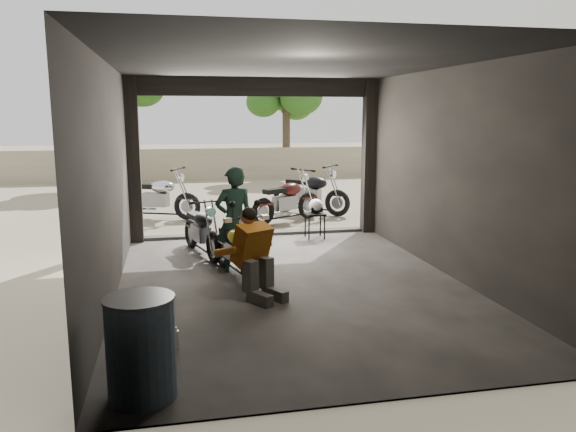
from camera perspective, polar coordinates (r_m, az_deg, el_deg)
name	(u,v)px	position (r m, az deg, el deg)	size (l,w,h in m)	color
ground	(292,286)	(8.35, 0.37, -7.08)	(80.00, 80.00, 0.00)	#7A6D56
garage	(284,195)	(8.59, -0.39, 2.16)	(7.00, 7.13, 3.20)	#2D2B28
boundary_wall	(215,164)	(21.94, -7.39, 5.29)	(18.00, 0.30, 1.20)	gray
tree_left	(128,69)	(20.39, -15.97, 14.14)	(2.20, 2.20, 5.60)	#382B1E
tree_right	(286,86)	(22.27, -0.18, 13.07)	(2.20, 2.20, 5.00)	#382B1E
main_bike	(235,244)	(8.67, -5.37, -2.88)	(0.65, 1.57, 1.05)	beige
left_bike	(201,226)	(10.08, -8.78, -1.05)	(0.65, 1.57, 1.06)	black
outside_bike_a	(158,193)	(13.77, -13.09, 2.25)	(0.76, 1.85, 1.25)	black
outside_bike_b	(287,196)	(13.04, -0.15, 2.00)	(0.74, 1.80, 1.22)	#441210
outside_bike_c	(311,189)	(14.14, 2.31, 2.74)	(0.77, 1.87, 1.26)	black
rider	(234,220)	(8.90, -5.48, -0.42)	(0.62, 0.41, 1.69)	black
mechanic	(258,256)	(7.59, -3.08, -4.12)	(0.62, 0.84, 1.21)	orange
stool	(315,217)	(11.31, 2.75, -0.07)	(0.38, 0.38, 0.53)	black
helmet	(316,206)	(11.34, 2.83, 1.05)	(0.29, 0.31, 0.28)	white
oil_drum	(141,349)	(5.21, -14.71, -12.97)	(0.60, 0.60, 0.94)	#465F76
sign_post	(426,164)	(11.73, 13.85, 5.12)	(0.75, 0.08, 2.24)	black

